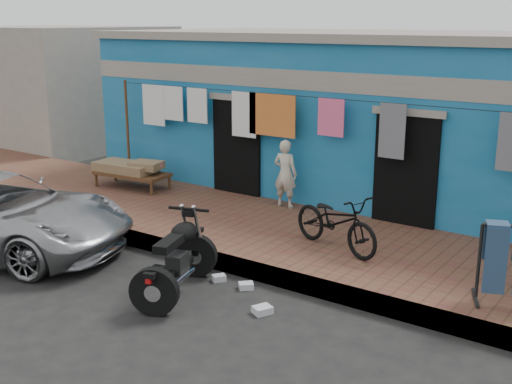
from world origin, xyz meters
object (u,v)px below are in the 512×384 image
object	(u,v)px
seated_person	(285,174)
bicycle	(336,215)
motorcycle	(176,256)
charpoy	(132,175)

from	to	relation	value
seated_person	bicycle	xyz separation A→B (m)	(1.85, -1.49, -0.09)
seated_person	motorcycle	size ratio (longest dim) A/B	0.70
bicycle	motorcycle	bearing A→B (deg)	168.46
seated_person	bicycle	world-z (taller)	seated_person
charpoy	motorcycle	bearing A→B (deg)	-37.70
bicycle	motorcycle	distance (m)	2.52
seated_person	charpoy	size ratio (longest dim) A/B	0.73
bicycle	charpoy	bearing A→B (deg)	98.46
seated_person	motorcycle	world-z (taller)	seated_person
motorcycle	charpoy	world-z (taller)	motorcycle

